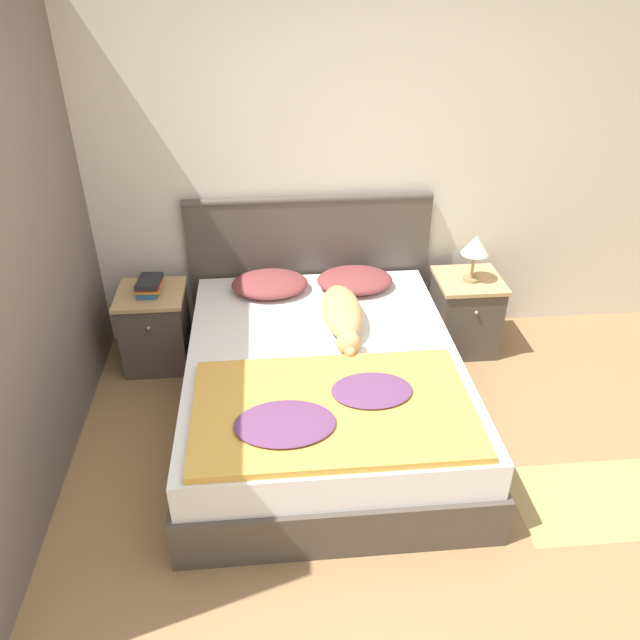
% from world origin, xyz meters
% --- Properties ---
extents(ground_plane, '(16.00, 16.00, 0.00)m').
position_xyz_m(ground_plane, '(0.00, 0.00, 0.00)').
color(ground_plane, '#997047').
extents(wall_back, '(9.00, 0.06, 2.55)m').
position_xyz_m(wall_back, '(0.00, 2.13, 1.27)').
color(wall_back, beige).
rests_on(wall_back, ground_plane).
extents(wall_side_left, '(0.06, 3.10, 2.55)m').
position_xyz_m(wall_side_left, '(-1.61, 1.05, 1.27)').
color(wall_side_left, '#706056').
rests_on(wall_side_left, ground_plane).
extents(bed, '(1.64, 2.05, 0.52)m').
position_xyz_m(bed, '(-0.09, 1.01, 0.25)').
color(bed, '#4C4238').
rests_on(bed, ground_plane).
extents(headboard, '(1.72, 0.06, 1.09)m').
position_xyz_m(headboard, '(-0.09, 2.06, 0.57)').
color(headboard, '#4C4238').
rests_on(headboard, ground_plane).
extents(nightstand_left, '(0.45, 0.45, 0.56)m').
position_xyz_m(nightstand_left, '(-1.19, 1.76, 0.28)').
color(nightstand_left, '#4C4238').
rests_on(nightstand_left, ground_plane).
extents(nightstand_right, '(0.45, 0.45, 0.56)m').
position_xyz_m(nightstand_right, '(1.01, 1.76, 0.28)').
color(nightstand_right, '#4C4238').
rests_on(nightstand_right, ground_plane).
extents(pillow_left, '(0.52, 0.40, 0.12)m').
position_xyz_m(pillow_left, '(-0.38, 1.79, 0.58)').
color(pillow_left, brown).
rests_on(pillow_left, bed).
extents(pillow_right, '(0.52, 0.40, 0.12)m').
position_xyz_m(pillow_right, '(0.20, 1.79, 0.58)').
color(pillow_right, brown).
rests_on(pillow_right, bed).
extents(quilt, '(1.43, 0.89, 0.07)m').
position_xyz_m(quilt, '(-0.10, 0.47, 0.54)').
color(quilt, gold).
rests_on(quilt, bed).
extents(dog, '(0.25, 0.81, 0.18)m').
position_xyz_m(dog, '(0.06, 1.29, 0.60)').
color(dog, tan).
rests_on(dog, bed).
extents(book_stack, '(0.17, 0.23, 0.10)m').
position_xyz_m(book_stack, '(-1.18, 1.76, 0.62)').
color(book_stack, '#285689').
rests_on(book_stack, nightstand_left).
extents(table_lamp, '(0.19, 0.19, 0.33)m').
position_xyz_m(table_lamp, '(1.01, 1.73, 0.82)').
color(table_lamp, '#9E7A4C').
rests_on(table_lamp, nightstand_right).
extents(rug, '(0.96, 0.56, 0.00)m').
position_xyz_m(rug, '(1.35, 0.23, 0.00)').
color(rug, tan).
rests_on(rug, ground_plane).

